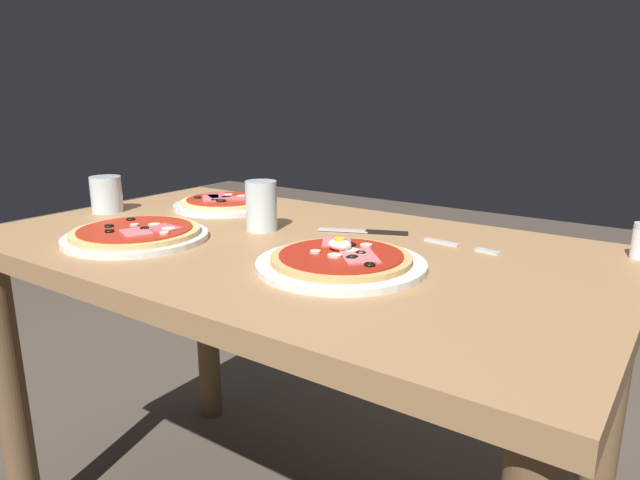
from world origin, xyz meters
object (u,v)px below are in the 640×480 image
Objects in this scene: pizza_across_left at (225,203)px; salt_shaker at (640,241)px; pizza_foreground at (341,261)px; pizza_across_right at (136,234)px; water_glass_far at (107,197)px; fork at (455,245)px; knife at (369,232)px; dining_table at (288,298)px; water_glass_near at (261,209)px.

salt_shaker is (0.94, 0.10, 0.02)m from pizza_across_left.
pizza_across_right is (-0.45, -0.08, -0.00)m from pizza_foreground.
fork is (0.84, 0.19, -0.04)m from water_glass_far.
knife is 0.51m from salt_shaker.
salt_shaker reaches higher than dining_table.
knife is (-0.19, -0.01, 0.00)m from fork.
water_glass_near is (0.16, 0.21, 0.03)m from pizza_across_right.
salt_shaker is (0.42, 0.36, 0.02)m from pizza_foreground.
pizza_across_right is 0.97m from salt_shaker.
fork reaches higher than dining_table.
water_glass_near is at bearing -162.10° from salt_shaker.
pizza_across_right is at bearing -153.11° from salt_shaker.
pizza_across_left reaches higher than fork.
water_glass_near is (-0.29, 0.13, 0.03)m from pizza_foreground.
water_glass_far is 0.87m from fork.
salt_shaker is at bearing 17.90° from water_glass_near.
water_glass_near is (0.24, -0.13, 0.04)m from pizza_across_left.
water_glass_near reaches higher than salt_shaker.
pizza_foreground is 1.58× the size of knife.
water_glass_near reaches higher than water_glass_far.
pizza_across_left reaches higher than dining_table.
salt_shaker is (0.71, 0.23, -0.01)m from water_glass_near.
dining_table is 0.34m from pizza_across_right.
pizza_foreground is (0.18, -0.08, 0.13)m from dining_table.
pizza_foreground reaches higher than pizza_across_left.
dining_table is at bearing 156.19° from pizza_foreground.
water_glass_near is at bearing 9.32° from water_glass_far.
water_glass_near is (-0.11, 0.05, 0.17)m from dining_table.
salt_shaker is (0.86, 0.44, 0.02)m from pizza_across_right.
pizza_foreground reaches higher than fork.
pizza_across_left is at bearing 44.50° from water_glass_far.
dining_table is at bearing -27.41° from pizza_across_left.
fork is (0.11, 0.25, -0.01)m from pizza_foreground.
fork is at bearing 16.60° from water_glass_near.
pizza_across_left is at bearing 151.08° from water_glass_near.
knife is (0.44, -0.02, -0.01)m from pizza_across_left.
pizza_across_left is 1.68× the size of fork.
water_glass_near is at bearing 53.02° from pizza_across_right.
pizza_across_left is 1.41× the size of knife.
pizza_across_left is 2.96× the size of water_glass_far.
fork is (0.64, -0.01, -0.01)m from pizza_across_left.
knife reaches higher than fork.
fork is 0.19m from knife.
pizza_across_left is 0.29m from water_glass_far.
pizza_foreground is 1.12× the size of pizza_across_left.
knife is at bearing 28.70° from water_glass_near.
salt_shaker is at bearing 26.89° from pizza_across_right.
salt_shaker is at bearing 24.77° from dining_table.
salt_shaker reaches higher than pizza_across_left.
pizza_foreground is at bearing 10.45° from pizza_across_right.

